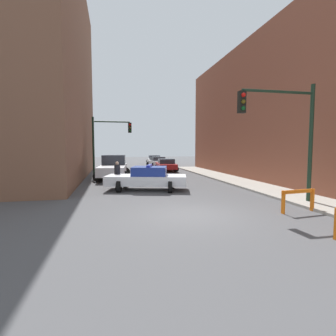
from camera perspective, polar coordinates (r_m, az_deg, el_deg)
ground_plane at (r=10.13m, az=4.48°, el=-10.07°), size 120.00×120.00×0.00m
sidewalk_right at (r=13.25m, az=31.35°, el=-6.97°), size 2.40×44.00×0.12m
building_right at (r=23.94m, az=31.27°, el=10.79°), size 12.00×28.00×10.85m
traffic_light_near at (r=12.68m, az=24.73°, el=8.55°), size 3.64×0.35×5.20m
traffic_light_far at (r=23.98m, az=-13.34°, el=6.45°), size 3.44×0.35×5.20m
police_car at (r=15.63m, az=-4.57°, el=-2.18°), size 5.02×3.08×1.52m
white_truck at (r=21.67m, az=-11.84°, el=0.10°), size 2.95×5.56×1.90m
parked_car_near at (r=27.99m, az=-0.43°, el=0.71°), size 2.45×4.40×1.31m
parked_car_mid at (r=33.95m, az=-2.35°, el=1.39°), size 2.52×4.44×1.31m
parked_car_far at (r=40.15m, az=-3.04°, el=1.88°), size 2.46×4.41×1.31m
pedestrian_crossing at (r=16.64m, az=-10.98°, el=-1.37°), size 0.38×0.38×1.66m
barrier_mid at (r=11.49m, az=26.49°, el=-5.64°), size 1.60×0.33×0.90m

